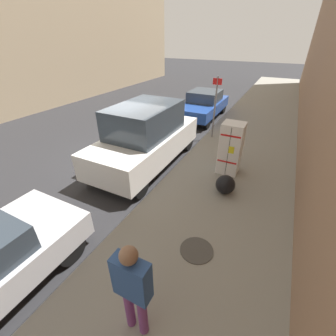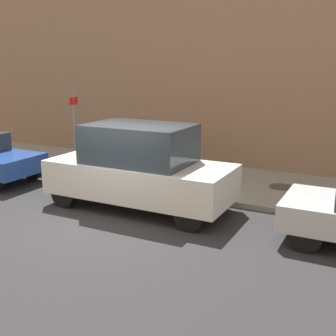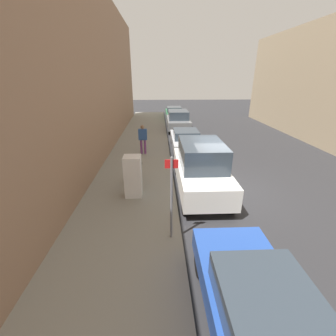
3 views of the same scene
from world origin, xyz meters
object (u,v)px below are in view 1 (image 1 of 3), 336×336
street_sign_post (215,105)px  trash_bag (225,185)px  pedestrian_walking_far (133,286)px  parked_van_white (146,137)px  parked_hatchback_blue (203,105)px  discarded_refrigerator (231,148)px

street_sign_post → trash_bag: size_ratio=4.65×
trash_bag → pedestrian_walking_far: size_ratio=0.31×
trash_bag → parked_van_white: parked_van_white is taller
pedestrian_walking_far → parked_hatchback_blue: size_ratio=0.42×
street_sign_post → pedestrian_walking_far: bearing=99.4°
discarded_refrigerator → pedestrian_walking_far: size_ratio=0.94×
discarded_refrigerator → trash_bag: 1.36m
discarded_refrigerator → street_sign_post: 3.00m
discarded_refrigerator → trash_bag: bearing=100.5°
trash_bag → parked_hatchback_blue: parked_hatchback_blue is taller
trash_bag → parked_van_white: 3.14m
street_sign_post → pedestrian_walking_far: (-1.30, 7.86, -0.38)m
parked_hatchback_blue → street_sign_post: bearing=117.0°
trash_bag → parked_hatchback_blue: size_ratio=0.13×
trash_bag → pedestrian_walking_far: bearing=86.0°
trash_bag → parked_van_white: size_ratio=0.12×
street_sign_post → trash_bag: 4.30m
discarded_refrigerator → street_sign_post: street_sign_post is taller
discarded_refrigerator → street_sign_post: size_ratio=0.65×
trash_bag → discarded_refrigerator: bearing=-79.5°
discarded_refrigerator → street_sign_post: bearing=-62.5°
street_sign_post → parked_van_white: bearing=66.0°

